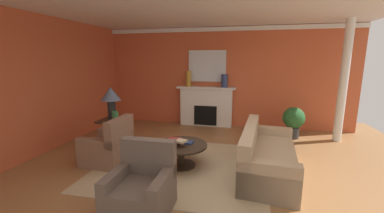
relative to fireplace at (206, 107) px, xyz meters
name	(u,v)px	position (x,y,z in m)	size (l,w,h in m)	color
ground_plane	(199,172)	(0.42, -3.17, -0.58)	(9.23, 9.23, 0.00)	olive
wall_fireplace	(221,77)	(0.42, 0.21, 0.92)	(7.70, 0.12, 3.01)	#C65633
wall_window	(41,85)	(-3.19, -2.87, 0.92)	(0.12, 7.25, 3.01)	#C65633
ceiling_panel	(204,2)	(0.42, -2.87, 2.46)	(7.70, 7.25, 0.06)	white
crown_moulding	(222,29)	(0.42, 0.13, 2.35)	(7.70, 0.08, 0.12)	white
area_rug	(182,165)	(0.02, -2.99, -0.57)	(3.16, 2.78, 0.01)	tan
fireplace	(206,107)	(0.00, 0.00, 0.00)	(1.80, 0.35, 1.23)	white
mantel_mirror	(207,66)	(0.00, 0.12, 1.27)	(1.15, 0.04, 0.95)	silver
sofa	(266,157)	(1.61, -2.92, -0.28)	(1.09, 2.17, 0.85)	tan
armchair_near_window	(109,148)	(-1.44, -3.18, -0.27)	(0.83, 0.83, 0.95)	brown
armchair_facing_fireplace	(142,191)	(-0.13, -4.50, -0.27)	(0.81, 0.81, 0.95)	brown
coffee_table	(181,150)	(0.02, -2.99, -0.25)	(1.00, 1.00, 0.45)	#2D2319
side_table	(113,132)	(-1.77, -2.45, -0.18)	(0.56, 0.56, 0.70)	#2D2319
table_lamp	(111,97)	(-1.77, -2.45, 0.64)	(0.44, 0.44, 0.75)	black
vase_on_side_table	(115,116)	(-1.62, -2.57, 0.24)	(0.14, 0.14, 0.23)	#33703D
vase_mantel_left	(188,79)	(-0.55, -0.05, 0.89)	(0.16, 0.16, 0.48)	#B7892D
vase_mantel_right	(224,81)	(0.55, -0.05, 0.84)	(0.19, 0.19, 0.39)	navy
book_red_cover	(188,142)	(0.14, -2.92, -0.11)	(0.18, 0.18, 0.03)	navy
book_art_folio	(175,140)	(-0.12, -2.97, -0.07)	(0.26, 0.19, 0.06)	maroon
book_small_novel	(181,141)	(0.05, -3.13, -0.02)	(0.19, 0.18, 0.04)	tan
potted_plant	(293,120)	(2.44, -0.70, -0.09)	(0.56, 0.56, 0.83)	#333333
column_white	(343,82)	(3.52, -0.68, 0.92)	(0.20, 0.20, 3.01)	white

